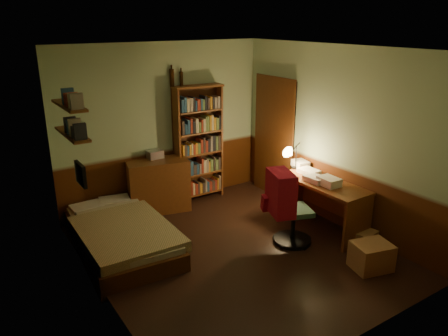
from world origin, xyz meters
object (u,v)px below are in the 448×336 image
office_chair (294,208)px  cardboard_box_a (371,256)px  mini_stereo (155,154)px  cardboard_box_b (365,239)px  dresser (158,185)px  bookshelf (199,144)px  desk (322,206)px  desk_lamp (296,150)px  bed (120,226)px

office_chair → cardboard_box_a: (0.35, -1.04, -0.34)m
mini_stereo → cardboard_box_b: size_ratio=0.76×
dresser → bookshelf: size_ratio=0.49×
mini_stereo → cardboard_box_a: (1.39, -3.15, -0.73)m
desk → desk_lamp: 0.95m
dresser → cardboard_box_b: bearing=-42.0°
desk_lamp → office_chair: desk_lamp is taller
dresser → office_chair: bearing=-48.5°
desk → desk_lamp: desk_lamp is taller
mini_stereo → bookshelf: 0.78m
dresser → desk: dresser is taller
dresser → desk: (1.69, -1.90, -0.05)m
desk_lamp → cardboard_box_b: desk_lamp is taller
office_chair → dresser: bearing=137.6°
bookshelf → cardboard_box_a: size_ratio=4.26×
cardboard_box_a → cardboard_box_b: cardboard_box_a is taller
dresser → cardboard_box_a: 3.35m
bookshelf → bed: bearing=-147.1°
bookshelf → cardboard_box_b: (1.01, -2.69, -0.85)m
mini_stereo → desk_lamp: (1.74, -1.35, 0.13)m
desk → office_chair: office_chair is taller
bookshelf → office_chair: size_ratio=1.90×
desk_lamp → cardboard_box_a: 2.02m
cardboard_box_b → office_chair: bearing=140.2°
bookshelf → dresser: bearing=-168.1°
mini_stereo → bookshelf: bearing=-3.3°
desk → office_chair: bearing=-173.2°
mini_stereo → office_chair: size_ratio=0.23×
cardboard_box_a → dresser: bearing=115.1°
desk → desk_lamp: size_ratio=2.25×
office_chair → cardboard_box_a: 1.14m
bed → desk: desk is taller
office_chair → mini_stereo: bearing=135.6°
desk_lamp → dresser: bearing=137.8°
office_chair → cardboard_box_b: size_ratio=3.33×
bookshelf → desk: 2.26m
dresser → mini_stereo: mini_stereo is taller
cardboard_box_a → cardboard_box_b: 0.57m
cardboard_box_a → desk: bearing=76.5°
mini_stereo → dresser: bearing=-102.5°
dresser → cardboard_box_a: size_ratio=2.09×
bed → cardboard_box_b: size_ratio=6.62×
cardboard_box_a → office_chair: bearing=108.8°
dresser → bookshelf: (0.80, 0.08, 0.54)m
cardboard_box_b → cardboard_box_a: bearing=-133.0°
office_chair → cardboard_box_a: size_ratio=2.24×
mini_stereo → desk_lamp: size_ratio=0.38×
bookshelf → desk: bookshelf is taller
bookshelf → office_chair: (0.27, -2.07, -0.46)m
desk → cardboard_box_b: desk is taller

